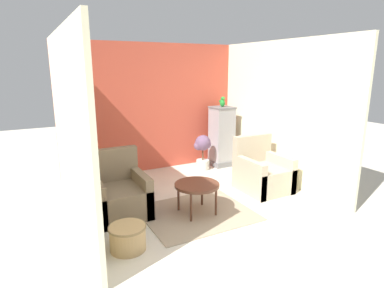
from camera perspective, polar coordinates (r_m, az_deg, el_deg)
The scene contains 12 objects.
ground_plane at distance 4.35m, azimuth 11.33°, elevation -17.08°, with size 20.00×20.00×0.00m, color beige.
wall_back_accent at distance 6.89m, azimuth -6.96°, elevation 6.35°, with size 3.87×0.06×2.68m.
wall_left at distance 4.72m, azimuth -20.97°, elevation 2.20°, with size 0.06×3.50×2.68m.
wall_right at distance 6.38m, azimuth 15.39°, elevation 5.39°, with size 0.06×3.50×2.68m.
area_rug at distance 5.05m, azimuth 0.86°, elevation -12.12°, with size 1.62×1.38×0.01m.
coffee_table at distance 4.88m, azimuth 0.88°, elevation -7.57°, with size 0.68×0.68×0.48m.
armchair_left at distance 5.03m, azimuth -12.89°, elevation -8.87°, with size 0.79×0.85×0.97m.
armchair_right at distance 5.98m, azimuth 12.34°, elevation -5.18°, with size 0.79×0.85×0.97m.
birdcage at distance 7.25m, azimuth 5.28°, elevation 1.29°, with size 0.49×0.49×1.34m.
parrot at distance 7.13m, azimuth 5.41°, elevation 7.45°, with size 0.11×0.19×0.23m.
potted_plant at distance 6.94m, azimuth 1.91°, elevation -0.85°, with size 0.37×0.34×0.77m.
wicker_basket at distance 4.17m, azimuth -11.36°, elevation -15.89°, with size 0.46×0.46×0.31m.
Camera 1 is at (-2.43, -2.86, 2.20)m, focal length 30.00 mm.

